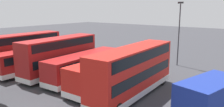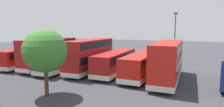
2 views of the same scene
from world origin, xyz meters
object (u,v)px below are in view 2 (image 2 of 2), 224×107
object	(u,v)px
bus_double_decker_near_end	(168,60)
bus_single_deck_seventh	(33,56)
car_small_green	(82,54)
lamp_post_tall	(175,34)
bus_single_deck_second	(143,64)
car_hatchback_silver	(120,58)
bus_double_decker_sixth	(50,52)
waste_bin_yellow	(156,59)
bus_single_deck_third	(115,62)
bus_double_decker_fourth	(90,55)
bus_single_deck_fifth	(67,59)

from	to	relation	value
bus_double_decker_near_end	bus_single_deck_seventh	bearing A→B (deg)	-0.58
bus_single_deck_seventh	car_small_green	distance (m)	11.36
bus_double_decker_near_end	lamp_post_tall	distance (m)	13.73
bus_double_decker_near_end	bus_single_deck_second	distance (m)	3.47
car_hatchback_silver	lamp_post_tall	size ratio (longest dim) A/B	0.50
bus_double_decker_sixth	car_hatchback_silver	xyz separation A→B (m)	(-7.32, -10.47, -1.75)
bus_single_deck_seventh	waste_bin_yellow	xyz separation A→B (m)	(-17.39, -13.14, -1.15)
lamp_post_tall	waste_bin_yellow	bearing A→B (deg)	1.27
bus_double_decker_near_end	bus_single_deck_seventh	world-z (taller)	bus_double_decker_near_end
bus_single_deck_second	bus_single_deck_seventh	distance (m)	18.38
bus_single_deck_seventh	car_small_green	bearing A→B (deg)	-100.97
bus_single_deck_third	car_hatchback_silver	world-z (taller)	bus_single_deck_third
bus_single_deck_second	lamp_post_tall	size ratio (longest dim) A/B	1.28
bus_double_decker_fourth	waste_bin_yellow	bearing A→B (deg)	-116.47
car_hatchback_silver	waste_bin_yellow	size ratio (longest dim) A/B	4.66
bus_single_deck_third	bus_single_deck_fifth	world-z (taller)	same
bus_double_decker_sixth	bus_single_deck_seventh	size ratio (longest dim) A/B	0.89
bus_single_deck_seventh	car_small_green	world-z (taller)	bus_single_deck_seventh
bus_double_decker_fourth	bus_single_deck_seventh	size ratio (longest dim) A/B	0.89
car_hatchback_silver	car_small_green	bearing A→B (deg)	-5.96
waste_bin_yellow	bus_single_deck_seventh	bearing A→B (deg)	37.07
car_hatchback_silver	bus_single_deck_third	bearing A→B (deg)	109.41
bus_double_decker_near_end	bus_single_deck_seventh	distance (m)	21.65
bus_single_deck_second	bus_double_decker_fourth	size ratio (longest dim) A/B	1.05
bus_double_decker_near_end	bus_double_decker_sixth	distance (m)	17.74
bus_single_deck_second	car_hatchback_silver	size ratio (longest dim) A/B	2.56
bus_double_decker_fourth	car_small_green	distance (m)	14.16
bus_single_deck_third	lamp_post_tall	size ratio (longest dim) A/B	1.22
bus_double_decker_fourth	lamp_post_tall	world-z (taller)	lamp_post_tall
bus_single_deck_seventh	lamp_post_tall	bearing A→B (deg)	-147.37
bus_single_deck_fifth	bus_double_decker_sixth	bearing A→B (deg)	-1.66
bus_single_deck_seventh	car_hatchback_silver	size ratio (longest dim) A/B	2.74
bus_single_deck_third	car_hatchback_silver	size ratio (longest dim) A/B	2.44
bus_single_deck_third	bus_double_decker_fourth	world-z (taller)	bus_double_decker_fourth
bus_double_decker_fourth	lamp_post_tall	xyz separation A→B (m)	(-9.72, -13.08, 2.68)
bus_double_decker_fourth	bus_double_decker_sixth	distance (m)	7.04
bus_single_deck_fifth	car_hatchback_silver	distance (m)	11.30
bus_single_deck_second	car_hatchback_silver	xyz separation A→B (m)	(7.15, -9.55, -0.92)
car_small_green	bus_single_deck_second	bearing A→B (deg)	147.08
bus_double_decker_fourth	car_hatchback_silver	xyz separation A→B (m)	(-0.30, -10.03, -1.75)
bus_double_decker_fourth	car_hatchback_silver	distance (m)	10.19
bus_single_deck_second	bus_single_deck_third	xyz separation A→B (m)	(3.80, -0.05, -0.00)
bus_single_deck_second	bus_double_decker_fourth	bearing A→B (deg)	3.67
bus_single_deck_fifth	lamp_post_tall	distance (m)	19.36
lamp_post_tall	car_small_green	bearing A→B (deg)	6.48
bus_double_decker_fourth	bus_double_decker_sixth	world-z (taller)	same
bus_single_deck_fifth	bus_double_decker_sixth	xyz separation A→B (m)	(3.44, -0.10, 0.83)
lamp_post_tall	car_hatchback_silver	bearing A→B (deg)	17.92
bus_single_deck_second	car_hatchback_silver	distance (m)	11.97
car_hatchback_silver	lamp_post_tall	bearing A→B (deg)	-162.08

